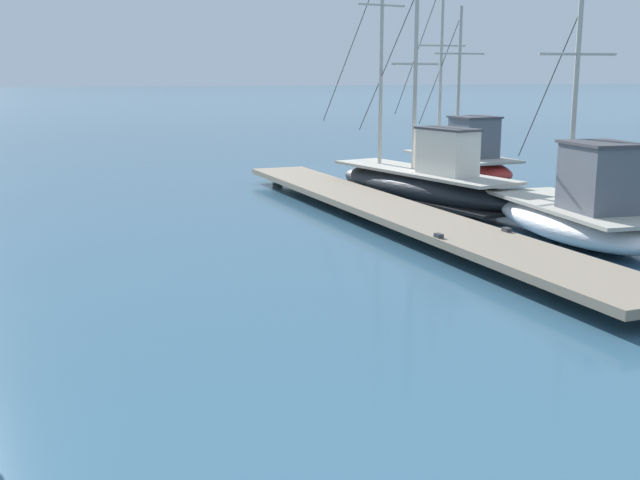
{
  "coord_description": "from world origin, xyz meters",
  "views": [
    {
      "loc": [
        -0.39,
        -1.23,
        3.68
      ],
      "look_at": [
        2.76,
        8.89,
        1.4
      ],
      "focal_mm": 44.26,
      "sensor_mm": 36.0,
      "label": 1
    }
  ],
  "objects": [
    {
      "name": "fishing_boat_1",
      "position": [
        12.08,
        22.73,
        0.69
      ],
      "size": [
        2.61,
        7.44,
        7.19
      ],
      "color": "#AD2823",
      "rests_on": "ground"
    },
    {
      "name": "fishing_boat_3",
      "position": [
        8.8,
        18.69,
        0.65
      ],
      "size": [
        3.49,
        8.76,
        7.05
      ],
      "color": "black",
      "rests_on": "ground"
    },
    {
      "name": "floating_dock",
      "position": [
        6.89,
        16.17,
        0.36
      ],
      "size": [
        3.23,
        17.68,
        0.53
      ],
      "color": "gray",
      "rests_on": "ground"
    },
    {
      "name": "fishing_boat_0",
      "position": [
        10.04,
        13.28,
        0.66
      ],
      "size": [
        2.33,
        5.71,
        5.23
      ],
      "color": "silver",
      "rests_on": "ground"
    }
  ]
}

